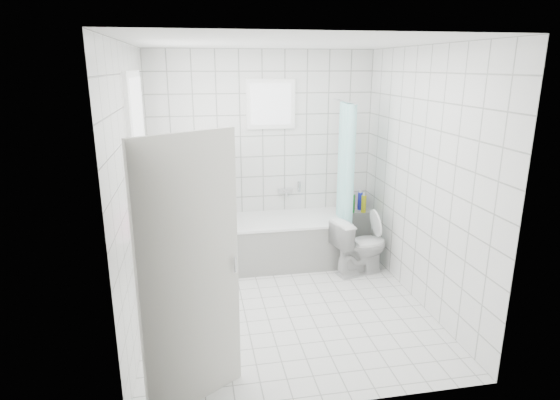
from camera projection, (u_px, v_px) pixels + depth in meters
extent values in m
plane|color=white|center=(286.00, 306.00, 4.85)|extent=(3.00, 3.00, 0.00)
plane|color=white|center=(286.00, 43.00, 4.13)|extent=(3.00, 3.00, 0.00)
cube|color=white|center=(263.00, 156.00, 5.91)|extent=(2.80, 0.02, 2.60)
cube|color=white|center=(330.00, 240.00, 3.07)|extent=(2.80, 0.02, 2.60)
cube|color=white|center=(135.00, 192.00, 4.25)|extent=(0.02, 3.00, 2.60)
cube|color=white|center=(421.00, 179.00, 4.74)|extent=(0.02, 3.00, 2.60)
cube|color=white|center=(141.00, 153.00, 4.45)|extent=(0.01, 0.90, 1.40)
cube|color=white|center=(271.00, 104.00, 5.70)|extent=(0.50, 0.01, 0.50)
cube|color=white|center=(151.00, 226.00, 4.67)|extent=(0.18, 1.02, 0.08)
cube|color=silver|center=(191.00, 277.00, 3.22)|extent=(0.69, 0.47, 2.00)
cube|color=white|center=(282.00, 242.00, 5.87)|extent=(1.57, 0.75, 0.55)
cube|color=white|center=(282.00, 220.00, 5.79)|extent=(1.59, 0.77, 0.03)
cube|color=white|center=(212.00, 211.00, 5.54)|extent=(0.15, 0.85, 1.50)
cube|color=white|center=(355.00, 230.00, 6.29)|extent=(0.40, 0.24, 0.55)
imported|color=white|center=(360.00, 246.00, 5.55)|extent=(0.74, 0.53, 0.68)
cylinder|color=silver|center=(344.00, 101.00, 5.50)|extent=(0.02, 0.80, 0.02)
cube|color=silver|center=(285.00, 190.00, 6.04)|extent=(0.18, 0.06, 0.06)
imported|color=#2FC3D3|center=(150.00, 219.00, 4.42)|extent=(0.13, 0.13, 0.21)
imported|color=#E371CE|center=(153.00, 207.00, 4.87)|extent=(0.09, 0.09, 0.17)
imported|color=pink|center=(148.00, 220.00, 4.26)|extent=(0.13, 0.13, 0.30)
imported|color=silver|center=(152.00, 206.00, 4.70)|extent=(0.16, 0.16, 0.29)
imported|color=white|center=(152.00, 214.00, 4.64)|extent=(0.20, 0.20, 0.18)
cylinder|color=#1B2ADF|center=(360.00, 201.00, 6.23)|extent=(0.06, 0.06, 0.23)
cylinder|color=#189331|center=(352.00, 204.00, 6.09)|extent=(0.06, 0.06, 0.24)
cylinder|color=yellow|center=(364.00, 204.00, 6.11)|extent=(0.06, 0.06, 0.23)
cylinder|color=red|center=(353.00, 203.00, 6.19)|extent=(0.06, 0.06, 0.20)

